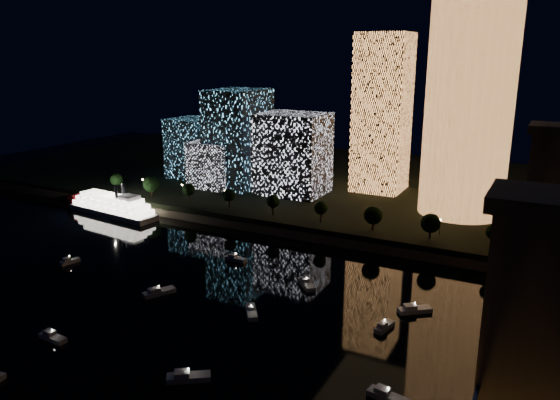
{
  "coord_description": "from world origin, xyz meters",
  "views": [
    {
      "loc": [
        65.58,
        -89.77,
        66.14
      ],
      "look_at": [
        -9.8,
        55.0,
        21.54
      ],
      "focal_mm": 35.0,
      "sensor_mm": 36.0,
      "label": 1
    }
  ],
  "objects": [
    {
      "name": "ground",
      "position": [
        0.0,
        0.0,
        0.0
      ],
      "size": [
        520.0,
        520.0,
        0.0
      ],
      "primitive_type": "plane",
      "color": "black",
      "rests_on": "ground"
    },
    {
      "name": "far_bank",
      "position": [
        0.0,
        160.0,
        2.5
      ],
      "size": [
        420.0,
        160.0,
        5.0
      ],
      "primitive_type": "cube",
      "color": "black",
      "rests_on": "ground"
    },
    {
      "name": "seawall",
      "position": [
        0.0,
        82.0,
        1.5
      ],
      "size": [
        420.0,
        6.0,
        3.0
      ],
      "primitive_type": "cube",
      "color": "#6B5E4C",
      "rests_on": "ground"
    },
    {
      "name": "tower_cylindrical",
      "position": [
        33.34,
        124.73,
        46.67
      ],
      "size": [
        34.0,
        34.0,
        83.1
      ],
      "color": "#FF9F51",
      "rests_on": "far_bank"
    },
    {
      "name": "tower_rectangular",
      "position": [
        -6.31,
        146.21,
        39.53
      ],
      "size": [
        21.7,
        21.7,
        69.06
      ],
      "primitive_type": "cube",
      "color": "#FF9F51",
      "rests_on": "far_bank"
    },
    {
      "name": "midrise_blocks",
      "position": [
        -64.68,
        124.1,
        23.04
      ],
      "size": [
        84.22,
        34.74,
        44.55
      ],
      "color": "silver",
      "rests_on": "far_bank"
    },
    {
      "name": "truss_bridge",
      "position": [
        65.0,
        3.72,
        16.25
      ],
      "size": [
        13.0,
        266.0,
        50.0
      ],
      "color": "#17294C",
      "rests_on": "ground"
    },
    {
      "name": "riverboat",
      "position": [
        -99.88,
        72.38,
        3.67
      ],
      "size": [
        48.34,
        15.1,
        14.33
      ],
      "color": "silver",
      "rests_on": "ground"
    },
    {
      "name": "motorboats",
      "position": [
        -1.28,
        14.97,
        0.81
      ],
      "size": [
        118.06,
        82.96,
        2.78
      ],
      "color": "silver",
      "rests_on": "ground"
    },
    {
      "name": "esplanade_trees",
      "position": [
        -30.41,
        88.0,
        10.47
      ],
      "size": [
        165.39,
        6.98,
        8.99
      ],
      "color": "black",
      "rests_on": "far_bank"
    },
    {
      "name": "street_lamps",
      "position": [
        -34.0,
        94.0,
        9.02
      ],
      "size": [
        132.7,
        0.7,
        5.65
      ],
      "color": "black",
      "rests_on": "far_bank"
    }
  ]
}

